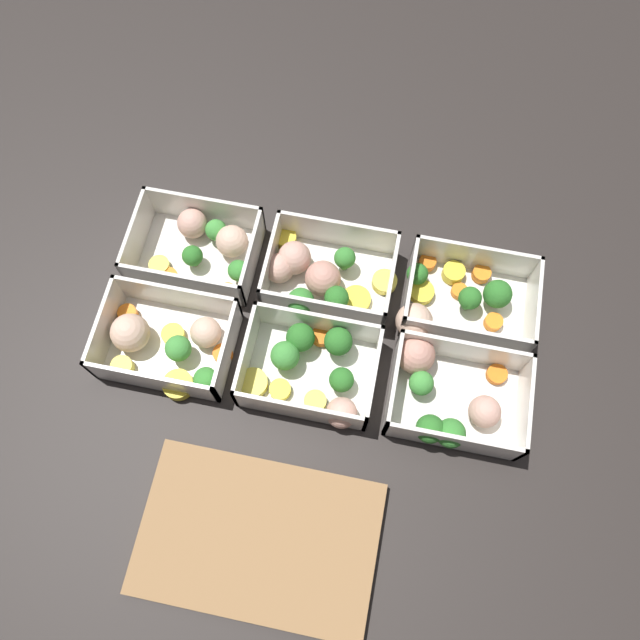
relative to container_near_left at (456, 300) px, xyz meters
name	(u,v)px	position (x,y,z in m)	size (l,w,h in m)	color
ground_plane	(320,326)	(0.17, 0.06, -0.02)	(4.00, 4.00, 0.00)	#282321
container_near_left	(456,300)	(0.00, 0.00, 0.00)	(0.18, 0.14, 0.06)	silver
container_near_center	(318,274)	(0.19, 0.00, 0.00)	(0.19, 0.14, 0.06)	silver
container_near_right	(204,247)	(0.35, -0.01, 0.00)	(0.17, 0.13, 0.06)	silver
container_far_left	(447,394)	(0.00, 0.13, 0.00)	(0.17, 0.14, 0.06)	silver
container_far_center	(312,368)	(0.17, 0.13, 0.00)	(0.18, 0.15, 0.06)	silver
container_far_right	(166,343)	(0.36, 0.13, 0.00)	(0.18, 0.14, 0.06)	silver
cutting_board	(259,538)	(0.19, 0.34, -0.01)	(0.28, 0.18, 0.02)	olive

